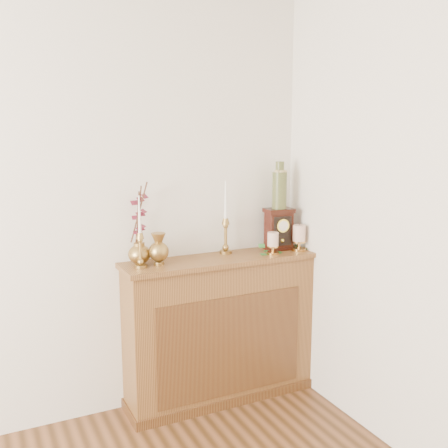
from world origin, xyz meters
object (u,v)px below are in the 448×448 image
candlestick_left (140,244)px  ginger_jar (139,227)px  bud_vase (159,249)px  mantel_clock (279,229)px  candlestick_center (226,230)px  ceramic_vase (279,188)px

candlestick_left → ginger_jar: 0.14m
candlestick_left → bud_vase: candlestick_left is taller
candlestick_left → mantel_clock: 0.96m
bud_vase → ginger_jar: ginger_jar is taller
bud_vase → candlestick_center: bearing=10.8°
candlestick_center → ceramic_vase: size_ratio=1.52×
candlestick_left → ginger_jar: bearing=74.9°
bud_vase → mantel_clock: size_ratio=0.70×
candlestick_left → ceramic_vase: 1.00m
candlestick_left → mantel_clock: size_ratio=1.53×
ginger_jar → ceramic_vase: bearing=-2.9°
candlestick_left → bud_vase: (0.11, 0.01, -0.04)m
candlestick_left → ceramic_vase: size_ratio=1.36×
candlestick_left → candlestick_center: 0.60m
candlestick_center → ceramic_vase: (0.37, -0.04, 0.26)m
candlestick_left → ginger_jar: size_ratio=0.85×
candlestick_center → ginger_jar: (-0.56, 0.00, 0.07)m
candlestick_left → mantel_clock: (0.96, 0.06, -0.00)m
ginger_jar → ceramic_vase: size_ratio=1.60×
candlestick_center → ceramic_vase: ceramic_vase is taller
mantel_clock → ceramic_vase: (0.00, 0.00, 0.28)m
bud_vase → candlestick_left: bearing=-173.5°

